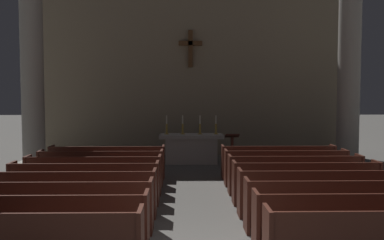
{
  "coord_description": "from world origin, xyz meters",
  "views": [
    {
      "loc": [
        -0.28,
        -5.73,
        2.5
      ],
      "look_at": [
        0.0,
        8.11,
        1.58
      ],
      "focal_mm": 40.91,
      "sensor_mm": 36.0,
      "label": 1
    }
  ],
  "objects_px": {
    "pew_left_row_8": "(108,162)",
    "column_right_second": "(349,73)",
    "pew_left_row_7": "(101,168)",
    "candlestick_outer_right": "(216,128)",
    "altar": "(191,148)",
    "pew_right_row_3": "(336,205)",
    "pew_left_row_2": "(43,223)",
    "column_left_second": "(32,73)",
    "pew_right_row_4": "(319,192)",
    "pew_right_row_6": "(295,174)",
    "pew_right_row_8": "(278,162)",
    "pew_right_row_5": "(306,182)",
    "candlestick_inner_right": "(200,128)",
    "pew_right_row_2": "(357,221)",
    "lectern": "(232,152)",
    "pew_left_row_6": "(94,175)",
    "pew_left_row_3": "(61,206)",
    "pew_right_row_7": "(286,167)",
    "pew_left_row_5": "(85,183)",
    "candlestick_inner_left": "(183,128)",
    "pew_left_row_4": "(74,194)",
    "candlestick_outer_left": "(167,128)"
  },
  "relations": [
    {
      "from": "pew_left_row_8",
      "to": "altar",
      "type": "xyz_separation_m",
      "value": [
        2.44,
        2.65,
        0.06
      ]
    },
    {
      "from": "pew_left_row_8",
      "to": "column_right_second",
      "type": "xyz_separation_m",
      "value": [
        7.58,
        1.87,
        2.61
      ]
    },
    {
      "from": "pew_right_row_3",
      "to": "altar",
      "type": "distance_m",
      "value": 7.81
    },
    {
      "from": "pew_left_row_7",
      "to": "candlestick_outer_right",
      "type": "relative_size",
      "value": 4.97
    },
    {
      "from": "pew_left_row_2",
      "to": "lectern",
      "type": "distance_m",
      "value": 8.07
    },
    {
      "from": "pew_right_row_2",
      "to": "pew_right_row_6",
      "type": "xyz_separation_m",
      "value": [
        0.0,
        3.82,
        0.0
      ]
    },
    {
      "from": "pew_left_row_5",
      "to": "candlestick_outer_left",
      "type": "bearing_deg",
      "value": 73.94
    },
    {
      "from": "pew_left_row_2",
      "to": "candlestick_inner_left",
      "type": "bearing_deg",
      "value": 75.69
    },
    {
      "from": "pew_left_row_4",
      "to": "candlestick_outer_left",
      "type": "xyz_separation_m",
      "value": [
        1.59,
        6.46,
        0.74
      ]
    },
    {
      "from": "candlestick_inner_left",
      "to": "pew_left_row_5",
      "type": "bearing_deg",
      "value": -111.19
    },
    {
      "from": "pew_right_row_3",
      "to": "pew_left_row_5",
      "type": "bearing_deg",
      "value": 158.61
    },
    {
      "from": "pew_right_row_8",
      "to": "pew_right_row_2",
      "type": "bearing_deg",
      "value": -90.0
    },
    {
      "from": "pew_left_row_4",
      "to": "pew_right_row_2",
      "type": "relative_size",
      "value": 1.0
    },
    {
      "from": "pew_left_row_2",
      "to": "column_left_second",
      "type": "distance_m",
      "value": 8.48
    },
    {
      "from": "pew_right_row_5",
      "to": "pew_right_row_4",
      "type": "bearing_deg",
      "value": -90.0
    },
    {
      "from": "pew_left_row_3",
      "to": "pew_right_row_7",
      "type": "bearing_deg",
      "value": 38.07
    },
    {
      "from": "pew_left_row_4",
      "to": "candlestick_inner_right",
      "type": "bearing_deg",
      "value": 67.05
    },
    {
      "from": "pew_right_row_2",
      "to": "candlestick_outer_right",
      "type": "height_order",
      "value": "candlestick_outer_right"
    },
    {
      "from": "candlestick_inner_left",
      "to": "lectern",
      "type": "bearing_deg",
      "value": -37.25
    },
    {
      "from": "pew_left_row_3",
      "to": "lectern",
      "type": "relative_size",
      "value": 2.8
    },
    {
      "from": "pew_left_row_6",
      "to": "pew_right_row_3",
      "type": "xyz_separation_m",
      "value": [
        4.87,
        -2.86,
        0.0
      ]
    },
    {
      "from": "pew_left_row_4",
      "to": "pew_right_row_2",
      "type": "distance_m",
      "value": 5.23
    },
    {
      "from": "pew_left_row_8",
      "to": "pew_right_row_4",
      "type": "xyz_separation_m",
      "value": [
        4.87,
        -3.82,
        0.0
      ]
    },
    {
      "from": "pew_left_row_2",
      "to": "pew_right_row_3",
      "type": "height_order",
      "value": "same"
    },
    {
      "from": "lectern",
      "to": "pew_left_row_6",
      "type": "bearing_deg",
      "value": -137.91
    },
    {
      "from": "pew_right_row_4",
      "to": "column_left_second",
      "type": "height_order",
      "value": "column_left_second"
    },
    {
      "from": "pew_right_row_3",
      "to": "column_left_second",
      "type": "relative_size",
      "value": 0.51
    },
    {
      "from": "pew_left_row_2",
      "to": "candlestick_inner_left",
      "type": "height_order",
      "value": "candlestick_inner_left"
    },
    {
      "from": "pew_right_row_5",
      "to": "lectern",
      "type": "relative_size",
      "value": 2.8
    },
    {
      "from": "pew_left_row_3",
      "to": "pew_right_row_7",
      "type": "xyz_separation_m",
      "value": [
        4.87,
        3.82,
        0.0
      ]
    },
    {
      "from": "pew_left_row_2",
      "to": "pew_left_row_3",
      "type": "distance_m",
      "value": 0.95
    },
    {
      "from": "pew_right_row_6",
      "to": "lectern",
      "type": "height_order",
      "value": "lectern"
    },
    {
      "from": "pew_right_row_8",
      "to": "column_right_second",
      "type": "distance_m",
      "value": 4.2
    },
    {
      "from": "altar",
      "to": "pew_right_row_3",
      "type": "bearing_deg",
      "value": -71.82
    },
    {
      "from": "pew_left_row_8",
      "to": "pew_right_row_8",
      "type": "bearing_deg",
      "value": 0.0
    },
    {
      "from": "pew_left_row_5",
      "to": "pew_left_row_8",
      "type": "height_order",
      "value": "same"
    },
    {
      "from": "pew_right_row_5",
      "to": "candlestick_inner_right",
      "type": "xyz_separation_m",
      "value": [
        -2.14,
        5.51,
        0.74
      ]
    },
    {
      "from": "candlestick_outer_right",
      "to": "lectern",
      "type": "bearing_deg",
      "value": -70.37
    },
    {
      "from": "column_left_second",
      "to": "candlestick_outer_left",
      "type": "height_order",
      "value": "column_left_second"
    },
    {
      "from": "pew_left_row_8",
      "to": "column_right_second",
      "type": "distance_m",
      "value": 8.23
    },
    {
      "from": "pew_left_row_7",
      "to": "altar",
      "type": "distance_m",
      "value": 4.35
    },
    {
      "from": "pew_right_row_6",
      "to": "pew_right_row_8",
      "type": "distance_m",
      "value": 1.91
    },
    {
      "from": "pew_right_row_3",
      "to": "column_right_second",
      "type": "relative_size",
      "value": 0.51
    },
    {
      "from": "pew_right_row_2",
      "to": "pew_right_row_5",
      "type": "height_order",
      "value": "same"
    },
    {
      "from": "pew_left_row_5",
      "to": "pew_right_row_4",
      "type": "distance_m",
      "value": 4.96
    },
    {
      "from": "pew_left_row_7",
      "to": "altar",
      "type": "xyz_separation_m",
      "value": [
        2.44,
        3.6,
        0.06
      ]
    },
    {
      "from": "pew_left_row_3",
      "to": "pew_left_row_8",
      "type": "bearing_deg",
      "value": 90.0
    },
    {
      "from": "pew_right_row_5",
      "to": "column_right_second",
      "type": "relative_size",
      "value": 0.51
    },
    {
      "from": "candlestick_outer_left",
      "to": "candlestick_inner_right",
      "type": "distance_m",
      "value": 1.15
    },
    {
      "from": "pew_right_row_6",
      "to": "pew_right_row_8",
      "type": "xyz_separation_m",
      "value": [
        0.0,
        1.91,
        0.0
      ]
    }
  ]
}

